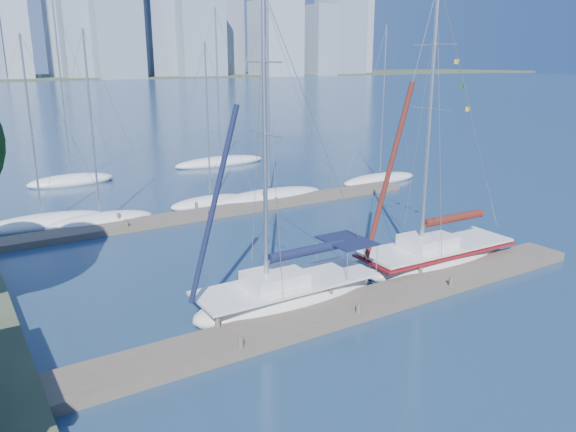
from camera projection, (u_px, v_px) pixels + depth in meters
ground at (344, 314)px, 22.02m from camera, size 700.00×700.00×0.00m
near_dock at (344, 309)px, 21.96m from camera, size 26.00×2.00×0.40m
far_dock at (216, 212)px, 36.04m from camera, size 30.00×1.80×0.36m
sailboat_navy at (287, 282)px, 22.62m from camera, size 8.30×2.75×12.55m
sailboat_maroon at (436, 244)px, 27.06m from camera, size 8.64×3.08×13.46m
bg_boat_0 at (43, 222)px, 33.52m from camera, size 7.48×2.15×11.36m
bg_boat_1 at (101, 221)px, 33.79m from camera, size 6.73×3.88×11.63m
bg_boat_2 at (211, 202)px, 38.36m from camera, size 6.08×3.81×11.04m
bg_boat_3 at (269, 197)px, 39.73m from camera, size 8.88×5.06×13.38m
bg_boat_5 at (380, 179)px, 45.69m from camera, size 7.40×2.70×12.48m
bg_boat_6 at (71, 180)px, 44.92m from camera, size 7.07×4.11×14.77m
bg_boat_7 at (220, 162)px, 53.11m from camera, size 9.18×3.10×14.43m
skyline at (3, 5)px, 261.33m from camera, size 504.42×51.31×103.80m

